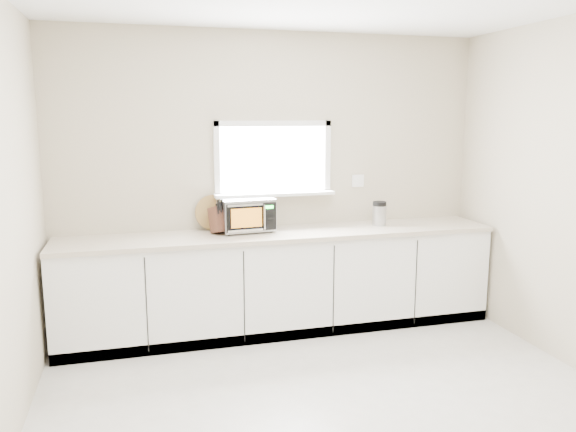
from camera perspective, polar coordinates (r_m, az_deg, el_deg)
name	(u,v)px	position (r m, az deg, el deg)	size (l,w,h in m)	color
ground	(348,425)	(3.84, 6.11, -20.36)	(4.00, 4.00, 0.00)	beige
back_wall	(273,179)	(5.25, -1.54, 3.80)	(4.00, 0.17, 2.70)	#B5A990
cabinets	(281,283)	(5.15, -0.71, -6.82)	(3.92, 0.60, 0.88)	white
countertop	(281,234)	(5.03, -0.69, -1.83)	(3.92, 0.64, 0.04)	beige
microwave	(246,214)	(5.05, -4.30, 0.24)	(0.50, 0.41, 0.30)	black
knife_block	(218,219)	(4.95, -7.11, -0.30)	(0.17, 0.24, 0.31)	#4D291B
cutting_board	(213,212)	(5.13, -7.63, 0.36)	(0.32, 0.32, 0.02)	#9F793D
coffee_grinder	(379,213)	(5.37, 9.26, 0.28)	(0.15, 0.15, 0.23)	#A8AAAF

